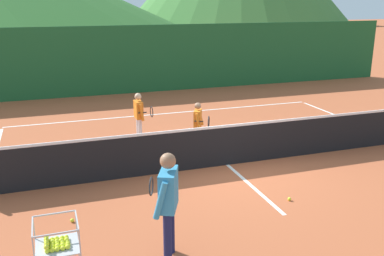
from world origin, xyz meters
TOP-DOWN VIEW (x-y plane):
  - ground_plane at (0.00, 0.00)m, footprint 120.00×120.00m
  - line_baseline_far at (0.00, 5.00)m, footprint 10.39×0.08m
  - line_service_center at (0.00, 0.00)m, footprint 0.08×5.18m
  - tennis_net at (0.00, 0.00)m, footprint 10.94×0.08m
  - instructor at (-2.32, -3.18)m, footprint 0.50×0.83m
  - student_0 at (-1.56, 2.36)m, footprint 0.41×0.63m
  - student_1 at (-0.28, 1.25)m, footprint 0.41×0.68m
  - ball_cart at (-3.90, -3.26)m, footprint 0.58×0.58m
  - tennis_ball_3 at (0.38, -2.10)m, footprint 0.07×0.07m
  - tennis_ball_8 at (-3.62, -1.62)m, footprint 0.07×0.07m
  - windscreen_fence at (0.00, 8.67)m, footprint 22.86×0.08m

SIDE VIEW (x-z plane):
  - ground_plane at x=0.00m, z-range 0.00..0.00m
  - line_baseline_far at x=0.00m, z-range 0.00..0.01m
  - line_service_center at x=0.00m, z-range 0.00..0.01m
  - tennis_ball_3 at x=0.38m, z-range 0.00..0.07m
  - tennis_ball_8 at x=-3.62m, z-range 0.00..0.07m
  - tennis_net at x=0.00m, z-range -0.03..1.02m
  - ball_cart at x=-3.90m, z-range 0.14..1.03m
  - student_1 at x=-0.28m, z-range 0.13..1.35m
  - student_0 at x=-1.56m, z-range 0.14..1.47m
  - instructor at x=-2.32m, z-range 0.17..1.82m
  - windscreen_fence at x=0.00m, z-range 0.00..2.72m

